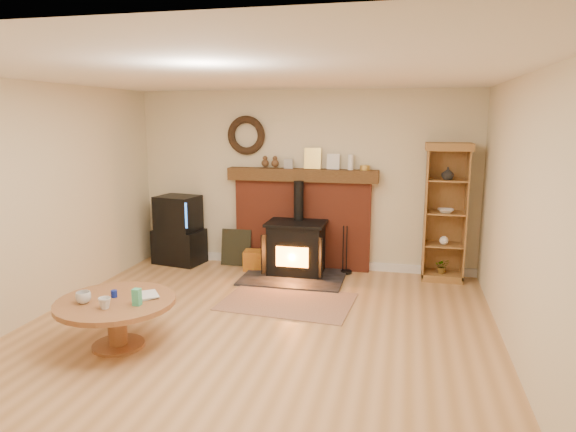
% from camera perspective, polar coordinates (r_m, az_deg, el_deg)
% --- Properties ---
extents(ground, '(5.50, 5.50, 0.00)m').
position_cam_1_polar(ground, '(5.32, -4.43, -13.71)').
color(ground, '#AE7C48').
rests_on(ground, ground).
extents(room_shell, '(5.02, 5.52, 2.61)m').
position_cam_1_polar(room_shell, '(4.96, -4.59, 5.13)').
color(room_shell, beige).
rests_on(room_shell, ground).
extents(chimney_breast, '(2.20, 0.22, 1.78)m').
position_cam_1_polar(chimney_breast, '(7.55, 1.58, 0.15)').
color(chimney_breast, brown).
rests_on(chimney_breast, ground).
extents(wood_stove, '(1.40, 1.00, 1.32)m').
position_cam_1_polar(wood_stove, '(7.27, 0.89, -3.72)').
color(wood_stove, black).
rests_on(wood_stove, ground).
extents(area_rug, '(1.63, 1.18, 0.01)m').
position_cam_1_polar(area_rug, '(6.33, -0.05, -9.49)').
color(area_rug, brown).
rests_on(area_rug, ground).
extents(tv_unit, '(0.79, 0.61, 1.04)m').
position_cam_1_polar(tv_unit, '(8.01, -12.04, -1.66)').
color(tv_unit, black).
rests_on(tv_unit, ground).
extents(curio_cabinet, '(0.60, 0.44, 1.88)m').
position_cam_1_polar(curio_cabinet, '(7.29, 17.06, 0.40)').
color(curio_cabinet, olive).
rests_on(curio_cabinet, ground).
extents(firelog_box, '(0.49, 0.34, 0.28)m').
position_cam_1_polar(firelog_box, '(7.59, -3.17, -4.93)').
color(firelog_box, gold).
rests_on(firelog_box, ground).
extents(leaning_painting, '(0.46, 0.12, 0.55)m').
position_cam_1_polar(leaning_painting, '(7.81, -5.78, -3.49)').
color(leaning_painting, black).
rests_on(leaning_painting, ground).
extents(fire_tools, '(0.16, 0.16, 0.70)m').
position_cam_1_polar(fire_tools, '(7.45, 6.44, -5.57)').
color(fire_tools, black).
rests_on(fire_tools, ground).
extents(coffee_table, '(1.14, 1.14, 0.64)m').
position_cam_1_polar(coffee_table, '(5.31, -18.60, -9.75)').
color(coffee_table, brown).
rests_on(coffee_table, ground).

